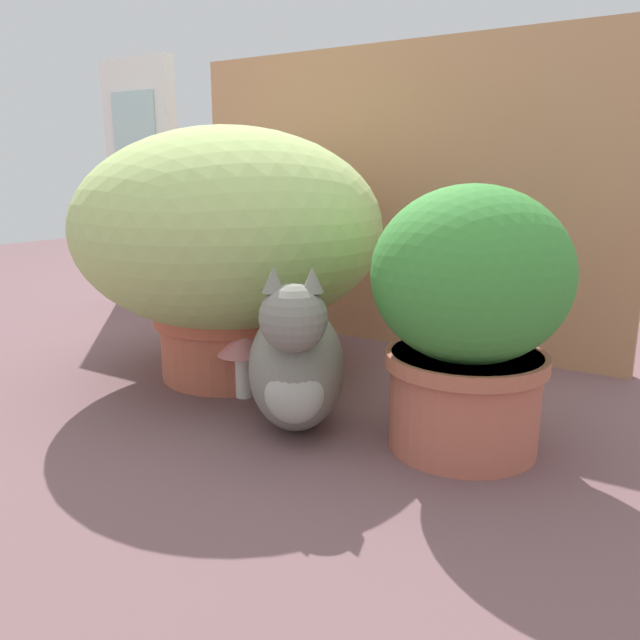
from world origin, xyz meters
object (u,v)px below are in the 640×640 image
mushroom_ornament_pink (243,347)px  grass_planter (230,238)px  mushroom_ornament_red (188,342)px  cat (297,363)px  leafy_planter (469,310)px

mushroom_ornament_pink → grass_planter: bearing=137.2°
mushroom_ornament_red → grass_planter: bearing=55.4°
cat → mushroom_ornament_red: cat is taller
leafy_planter → mushroom_ornament_pink: 0.48m
cat → mushroom_ornament_pink: bearing=156.9°
mushroom_ornament_pink → mushroom_ornament_red: bearing=172.9°
grass_planter → mushroom_ornament_pink: (0.11, -0.10, -0.20)m
leafy_planter → cat: (-0.28, -0.08, -0.11)m
grass_planter → mushroom_ornament_pink: size_ratio=4.57×
cat → mushroom_ornament_red: (-0.35, 0.10, -0.04)m
cat → mushroom_ornament_pink: cat is taller
leafy_planter → grass_planter: bearing=170.1°
grass_planter → leafy_planter: (0.57, -0.10, -0.07)m
grass_planter → cat: (0.30, -0.18, -0.19)m
cat → mushroom_ornament_red: bearing=164.3°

